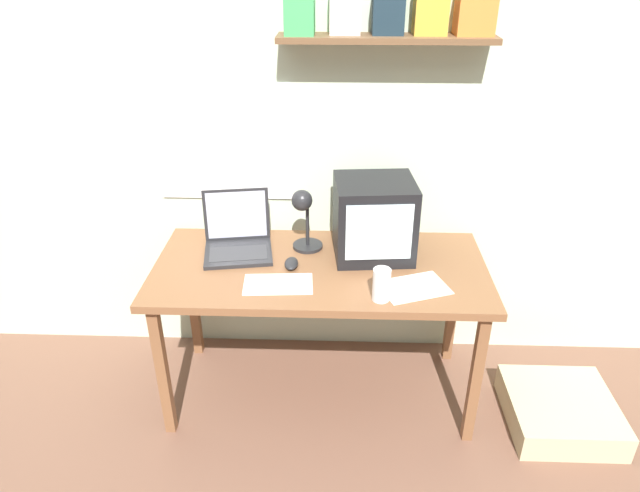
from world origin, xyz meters
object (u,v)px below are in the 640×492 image
at_px(loose_paper_near_monitor, 278,284).
at_px(printed_handout, 414,287).
at_px(floor_cushion, 560,411).
at_px(crt_monitor, 374,219).
at_px(laptop, 238,236).
at_px(desk_lamp, 304,213).
at_px(computer_mouse, 291,263).
at_px(juice_glass, 381,286).
at_px(corner_desk, 320,279).

height_order(loose_paper_near_monitor, printed_handout, same).
xyz_separation_m(printed_handout, floor_cushion, (0.72, -0.01, -0.65)).
height_order(crt_monitor, laptop, crt_monitor).
distance_m(desk_lamp, computer_mouse, 0.23).
bearing_deg(floor_cushion, crt_monitor, 161.29).
height_order(crt_monitor, desk_lamp, crt_monitor).
bearing_deg(crt_monitor, juice_glass, -92.61).
bearing_deg(printed_handout, computer_mouse, 163.46).
height_order(laptop, printed_handout, laptop).
distance_m(corner_desk, floor_cushion, 1.28).
relative_size(corner_desk, floor_cushion, 3.09).
distance_m(corner_desk, laptop, 0.43).
distance_m(computer_mouse, floor_cushion, 1.42).
bearing_deg(desk_lamp, corner_desk, -39.41).
xyz_separation_m(desk_lamp, printed_handout, (0.47, -0.30, -0.19)).
distance_m(corner_desk, crt_monitor, 0.36).
distance_m(laptop, printed_handout, 0.85).
height_order(juice_glass, printed_handout, juice_glass).
xyz_separation_m(corner_desk, printed_handout, (0.40, -0.17, 0.07)).
relative_size(desk_lamp, printed_handout, 0.97).
bearing_deg(crt_monitor, laptop, 173.15).
distance_m(corner_desk, computer_mouse, 0.15).
relative_size(desk_lamp, floor_cushion, 0.65).
bearing_deg(crt_monitor, desk_lamp, 172.79).
bearing_deg(printed_handout, crt_monitor, 118.88).
bearing_deg(juice_glass, floor_cushion, 5.40).
height_order(loose_paper_near_monitor, floor_cushion, loose_paper_near_monitor).
relative_size(laptop, printed_handout, 1.08).
bearing_deg(printed_handout, floor_cushion, -0.69).
xyz_separation_m(crt_monitor, desk_lamp, (-0.31, 0.01, 0.02)).
bearing_deg(laptop, corner_desk, -29.66).
height_order(laptop, floor_cushion, laptop).
relative_size(loose_paper_near_monitor, floor_cushion, 0.63).
bearing_deg(laptop, computer_mouse, -39.94).
distance_m(desk_lamp, printed_handout, 0.59).
height_order(corner_desk, floor_cushion, corner_desk).
xyz_separation_m(crt_monitor, loose_paper_near_monitor, (-0.41, -0.29, -0.17)).
xyz_separation_m(juice_glass, loose_paper_near_monitor, (-0.42, 0.10, -0.06)).
distance_m(crt_monitor, juice_glass, 0.40).
bearing_deg(floor_cushion, printed_handout, 179.31).
bearing_deg(corner_desk, floor_cushion, -8.87).
xyz_separation_m(laptop, loose_paper_near_monitor, (0.22, -0.31, -0.07)).
height_order(crt_monitor, computer_mouse, crt_monitor).
distance_m(desk_lamp, floor_cushion, 1.50).
height_order(crt_monitor, printed_handout, crt_monitor).
bearing_deg(corner_desk, laptop, 159.64).
relative_size(crt_monitor, laptop, 1.08).
bearing_deg(corner_desk, printed_handout, -22.72).
bearing_deg(loose_paper_near_monitor, laptop, 125.40).
height_order(crt_monitor, juice_glass, crt_monitor).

